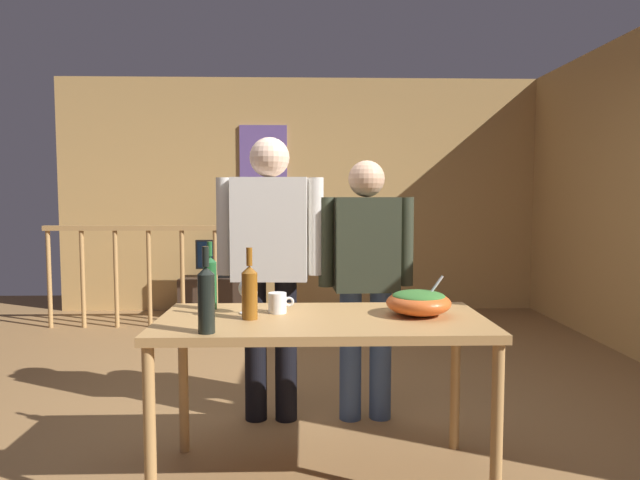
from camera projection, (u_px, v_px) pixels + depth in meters
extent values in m
plane|color=olive|center=(298.00, 415.00, 3.43)|extent=(8.56, 8.56, 0.00)
cube|color=tan|center=(300.00, 195.00, 6.61)|extent=(5.57, 0.10, 2.69)
cube|color=#6B5096|center=(263.00, 155.00, 6.50)|extent=(0.54, 0.03, 0.69)
cylinder|color=#B2844C|center=(49.00, 279.00, 5.70)|extent=(0.04, 0.04, 0.99)
cylinder|color=#B2844C|center=(83.00, 279.00, 5.71)|extent=(0.04, 0.04, 0.99)
cylinder|color=#B2844C|center=(116.00, 279.00, 5.72)|extent=(0.04, 0.04, 0.99)
cylinder|color=#B2844C|center=(149.00, 279.00, 5.73)|extent=(0.04, 0.04, 0.99)
cylinder|color=#B2844C|center=(183.00, 279.00, 5.74)|extent=(0.04, 0.04, 0.99)
cylinder|color=#B2844C|center=(216.00, 279.00, 5.75)|extent=(0.04, 0.04, 0.99)
cylinder|color=#B2844C|center=(248.00, 279.00, 5.76)|extent=(0.04, 0.04, 0.99)
cylinder|color=#B2844C|center=(281.00, 278.00, 5.77)|extent=(0.04, 0.04, 0.99)
cube|color=#B2844C|center=(165.00, 228.00, 5.70)|extent=(2.42, 0.07, 0.05)
cube|color=#B2844C|center=(281.00, 274.00, 5.77)|extent=(0.10, 0.10, 1.09)
cube|color=#38281E|center=(222.00, 296.00, 6.32)|extent=(0.90, 0.40, 0.43)
cube|color=black|center=(221.00, 276.00, 6.31)|extent=(0.20, 0.12, 0.02)
cylinder|color=black|center=(221.00, 272.00, 6.30)|extent=(0.03, 0.03, 0.08)
cube|color=black|center=(221.00, 254.00, 6.26)|extent=(0.54, 0.06, 0.32)
cube|color=black|center=(220.00, 255.00, 6.23)|extent=(0.50, 0.01, 0.29)
cube|color=#B2844C|center=(322.00, 322.00, 2.59)|extent=(1.50, 0.72, 0.04)
cylinder|color=#B2844C|center=(150.00, 434.00, 2.28)|extent=(0.05, 0.05, 0.73)
cylinder|color=#B2844C|center=(497.00, 430.00, 2.32)|extent=(0.05, 0.05, 0.73)
cylinder|color=#B2844C|center=(183.00, 382.00, 2.92)|extent=(0.05, 0.05, 0.73)
cylinder|color=#B2844C|center=(455.00, 380.00, 2.96)|extent=(0.05, 0.05, 0.73)
ellipsoid|color=#DB5B23|center=(418.00, 303.00, 2.64)|extent=(0.30, 0.30, 0.12)
ellipsoid|color=#38702D|center=(419.00, 296.00, 2.64)|extent=(0.25, 0.25, 0.05)
cylinder|color=silver|center=(431.00, 292.00, 2.64)|extent=(0.11, 0.01, 0.16)
cylinder|color=silver|center=(248.00, 313.00, 2.68)|extent=(0.08, 0.08, 0.01)
cylinder|color=silver|center=(248.00, 304.00, 2.67)|extent=(0.01, 0.01, 0.08)
ellipsoid|color=silver|center=(247.00, 288.00, 2.67)|extent=(0.09, 0.09, 0.09)
cylinder|color=brown|center=(250.00, 296.00, 2.55)|extent=(0.07, 0.07, 0.21)
cone|color=brown|center=(249.00, 269.00, 2.54)|extent=(0.07, 0.07, 0.03)
cylinder|color=brown|center=(249.00, 257.00, 2.54)|extent=(0.03, 0.03, 0.08)
cylinder|color=#1E5628|center=(210.00, 286.00, 2.77)|extent=(0.06, 0.06, 0.23)
cone|color=#1E5628|center=(210.00, 259.00, 2.76)|extent=(0.06, 0.06, 0.03)
cylinder|color=#1E5628|center=(210.00, 249.00, 2.76)|extent=(0.02, 0.02, 0.07)
cylinder|color=black|center=(206.00, 304.00, 2.29)|extent=(0.07, 0.07, 0.24)
cone|color=black|center=(206.00, 270.00, 2.28)|extent=(0.07, 0.07, 0.03)
cylinder|color=black|center=(206.00, 257.00, 2.27)|extent=(0.03, 0.03, 0.08)
cylinder|color=white|center=(277.00, 303.00, 2.69)|extent=(0.09, 0.09, 0.10)
torus|color=white|center=(289.00, 302.00, 2.69)|extent=(0.05, 0.01, 0.05)
cylinder|color=black|center=(286.00, 350.00, 3.34)|extent=(0.13, 0.13, 0.84)
cylinder|color=black|center=(256.00, 350.00, 3.35)|extent=(0.13, 0.13, 0.84)
cube|color=beige|center=(270.00, 229.00, 3.29)|extent=(0.44, 0.24, 0.60)
cylinder|color=beige|center=(316.00, 226.00, 3.28)|extent=(0.09, 0.09, 0.57)
cylinder|color=beige|center=(224.00, 226.00, 3.29)|extent=(0.09, 0.09, 0.57)
sphere|color=beige|center=(269.00, 157.00, 3.26)|extent=(0.23, 0.23, 0.23)
cylinder|color=#3D5684|center=(380.00, 354.00, 3.37)|extent=(0.13, 0.13, 0.78)
cylinder|color=#3D5684|center=(350.00, 355.00, 3.36)|extent=(0.13, 0.13, 0.78)
cube|color=#2D3323|center=(366.00, 244.00, 3.31)|extent=(0.38, 0.24, 0.55)
cylinder|color=#2D3323|center=(406.00, 241.00, 3.33)|extent=(0.09, 0.09, 0.52)
cylinder|color=#2D3323|center=(326.00, 242.00, 3.29)|extent=(0.09, 0.09, 0.52)
sphere|color=#D8A884|center=(367.00, 179.00, 3.28)|extent=(0.21, 0.21, 0.21)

